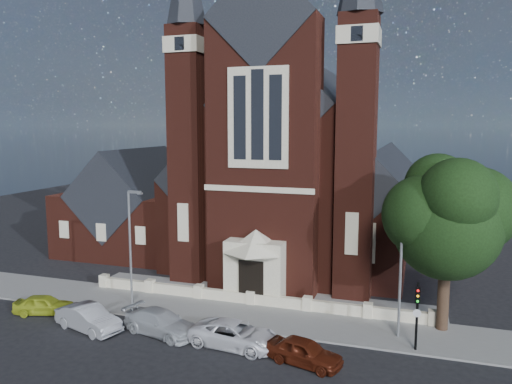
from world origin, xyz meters
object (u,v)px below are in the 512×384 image
Objects in this scene: church at (304,169)px; parish_hall at (137,210)px; car_lime_van at (44,305)px; car_white_suv at (235,334)px; street_lamp_left at (131,241)px; street_tree at (449,220)px; car_dark_red at (304,352)px; car_silver_a at (88,318)px; traffic_signal at (417,307)px; street_lamp_right at (402,263)px; car_silver_b at (161,323)px.

church reaches higher than parish_hall.
car_white_suv is (13.85, -0.68, 0.08)m from car_lime_van.
street_lamp_left reaches higher than car_white_suv.
church is at bearing 126.17° from street_tree.
car_dark_red is at bearing -95.68° from car_white_suv.
car_silver_a is at bearing -92.26° from street_lamp_left.
street_tree is at bearing -23.26° from parish_hall.
traffic_signal is 10.23m from car_white_suv.
car_lime_van is 0.93× the size of car_dark_red.
street_lamp_right is 1.55× the size of car_white_suv.
car_silver_b is at bearing -55.17° from parish_hall.
church reaches higher than car_silver_b.
street_tree is at bearing 34.26° from street_lamp_right.
car_silver_b is at bearing 98.78° from car_dark_red.
car_white_suv reaches higher than car_lime_van.
street_lamp_left is 14.76m from car_dark_red.
street_tree reaches higher than car_dark_red.
street_lamp_left reaches higher than car_silver_b.
car_silver_a is 4.58m from car_silver_b.
car_silver_a is 1.14× the size of car_dark_red.
car_silver_b is at bearing -164.35° from street_lamp_right.
street_lamp_right is (-2.51, -1.71, -2.36)m from street_tree.
car_silver_a is at bearing -165.50° from street_lamp_right.
traffic_signal is at bearing -59.99° from street_lamp_right.
traffic_signal reaches higher than car_lime_van.
church is 25.58m from car_dark_red.
car_silver_b is at bearing -161.11° from street_tree.
parish_hall is 21.97m from car_silver_b.
car_lime_van is at bearing -119.45° from church.
street_tree is 2.80× the size of car_lime_van.
street_lamp_left is (-20.51, -1.71, -2.36)m from street_tree.
car_lime_van is (-23.60, -1.80, -1.93)m from traffic_signal.
car_silver_b is at bearing -171.20° from traffic_signal.
church reaches higher than car_white_suv.
street_lamp_right is at bearing -145.74° from street_tree.
street_lamp_right reaches higher than car_dark_red.
traffic_signal is 23.75m from car_lime_van.
street_lamp_right is 1.97× the size of car_dark_red.
car_white_suv reaches higher than car_silver_b.
traffic_signal reaches higher than car_silver_a.
street_tree is at bearing -56.30° from car_silver_a.
street_tree is at bearing 64.05° from traffic_signal.
street_tree is 2.67× the size of traffic_signal.
traffic_signal is at bearing -103.91° from car_lime_van.
car_silver_b is (4.50, 0.87, -0.04)m from car_silver_a.
street_tree is 3.84m from street_lamp_right.
street_tree reaches higher than traffic_signal.
street_lamp_right is (18.00, 0.00, 0.00)m from street_lamp_left.
car_white_suv is at bearing -69.55° from car_silver_a.
church is 6.98× the size of car_silver_b.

